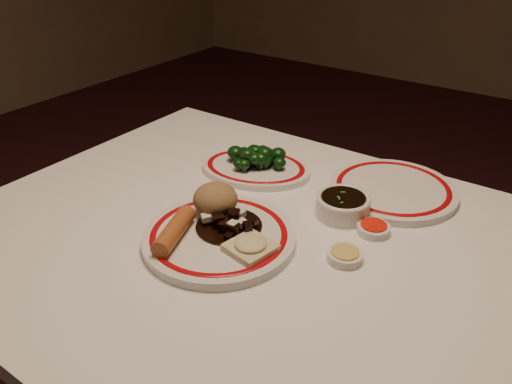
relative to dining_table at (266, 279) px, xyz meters
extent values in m
cube|color=white|center=(0.00, 0.00, 0.07)|extent=(1.20, 0.90, 0.04)
cylinder|color=black|center=(-0.54, 0.39, -0.30)|extent=(0.06, 0.06, 0.71)
cylinder|color=silver|center=(-0.07, -0.05, 0.10)|extent=(0.35, 0.35, 0.02)
torus|color=#A2080C|center=(-0.07, -0.05, 0.11)|extent=(0.30, 0.30, 0.00)
ellipsoid|color=olive|center=(-0.12, 0.00, 0.14)|extent=(0.09, 0.09, 0.06)
cylinder|color=#AC5D2A|center=(-0.13, -0.11, 0.13)|extent=(0.07, 0.13, 0.03)
cube|color=beige|center=(0.01, -0.06, 0.12)|extent=(0.09, 0.09, 0.01)
ellipsoid|color=beige|center=(0.01, -0.06, 0.12)|extent=(0.06, 0.06, 0.02)
cylinder|color=black|center=(-0.07, -0.02, 0.11)|extent=(0.13, 0.13, 0.00)
cube|color=black|center=(-0.07, -0.02, 0.12)|extent=(0.02, 0.02, 0.02)
cube|color=black|center=(-0.09, -0.01, 0.12)|extent=(0.01, 0.01, 0.01)
cube|color=black|center=(-0.05, -0.03, 0.12)|extent=(0.02, 0.02, 0.01)
cube|color=black|center=(-0.06, -0.04, 0.12)|extent=(0.03, 0.03, 0.02)
cube|color=black|center=(-0.03, 0.00, 0.12)|extent=(0.02, 0.02, 0.01)
cube|color=black|center=(-0.04, -0.06, 0.12)|extent=(0.02, 0.02, 0.01)
cube|color=black|center=(-0.08, -0.04, 0.13)|extent=(0.03, 0.03, 0.02)
cube|color=black|center=(-0.04, -0.04, 0.13)|extent=(0.02, 0.02, 0.02)
cube|color=black|center=(-0.07, -0.03, 0.12)|extent=(0.02, 0.02, 0.02)
cube|color=black|center=(-0.02, -0.03, 0.13)|extent=(0.02, 0.02, 0.02)
cube|color=black|center=(-0.06, -0.02, 0.13)|extent=(0.03, 0.03, 0.02)
cube|color=beige|center=(-0.04, -0.02, 0.12)|extent=(0.02, 0.02, 0.01)
cube|color=beige|center=(-0.11, -0.05, 0.13)|extent=(0.02, 0.02, 0.01)
cube|color=beige|center=(-0.05, -0.04, 0.13)|extent=(0.02, 0.02, 0.01)
cube|color=beige|center=(-0.06, 0.00, 0.13)|extent=(0.02, 0.02, 0.01)
torus|color=#A2080C|center=(-0.18, 0.22, 0.11)|extent=(0.28, 0.28, 0.00)
cylinder|color=#23471C|center=(-0.18, 0.24, 0.11)|extent=(0.01, 0.01, 0.01)
ellipsoid|color=black|center=(-0.18, 0.24, 0.13)|extent=(0.03, 0.03, 0.03)
cylinder|color=#23471C|center=(-0.18, 0.21, 0.11)|extent=(0.01, 0.01, 0.01)
ellipsoid|color=black|center=(-0.18, 0.21, 0.12)|extent=(0.03, 0.03, 0.02)
cylinder|color=#23471C|center=(-0.19, 0.21, 0.11)|extent=(0.01, 0.01, 0.01)
ellipsoid|color=black|center=(-0.19, 0.21, 0.13)|extent=(0.04, 0.04, 0.03)
cylinder|color=#23471C|center=(-0.19, 0.22, 0.11)|extent=(0.01, 0.01, 0.01)
ellipsoid|color=black|center=(-0.19, 0.22, 0.12)|extent=(0.03, 0.03, 0.02)
cylinder|color=#23471C|center=(-0.23, 0.21, 0.11)|extent=(0.01, 0.01, 0.01)
ellipsoid|color=black|center=(-0.23, 0.21, 0.13)|extent=(0.04, 0.04, 0.03)
cylinder|color=#23471C|center=(-0.22, 0.23, 0.11)|extent=(0.01, 0.01, 0.01)
ellipsoid|color=black|center=(-0.22, 0.23, 0.12)|extent=(0.03, 0.03, 0.02)
cylinder|color=#23471C|center=(-0.15, 0.23, 0.11)|extent=(0.01, 0.01, 0.01)
ellipsoid|color=black|center=(-0.15, 0.23, 0.13)|extent=(0.04, 0.04, 0.03)
cylinder|color=#23471C|center=(-0.21, 0.22, 0.11)|extent=(0.01, 0.01, 0.01)
ellipsoid|color=black|center=(-0.21, 0.22, 0.13)|extent=(0.04, 0.04, 0.03)
cylinder|color=#23471C|center=(-0.19, 0.18, 0.11)|extent=(0.01, 0.01, 0.01)
ellipsoid|color=black|center=(-0.19, 0.18, 0.12)|extent=(0.03, 0.03, 0.02)
cylinder|color=#23471C|center=(-0.18, 0.22, 0.11)|extent=(0.01, 0.01, 0.02)
ellipsoid|color=black|center=(-0.18, 0.22, 0.13)|extent=(0.03, 0.03, 0.03)
cylinder|color=#23471C|center=(-0.17, 0.25, 0.11)|extent=(0.01, 0.01, 0.01)
ellipsoid|color=black|center=(-0.17, 0.25, 0.13)|extent=(0.03, 0.03, 0.03)
cylinder|color=#23471C|center=(-0.15, 0.22, 0.11)|extent=(0.01, 0.01, 0.01)
ellipsoid|color=black|center=(-0.15, 0.22, 0.13)|extent=(0.04, 0.04, 0.03)
cylinder|color=#23471C|center=(-0.16, 0.21, 0.11)|extent=(0.01, 0.01, 0.02)
ellipsoid|color=black|center=(-0.16, 0.21, 0.13)|extent=(0.04, 0.04, 0.03)
cylinder|color=#23471C|center=(-0.18, 0.18, 0.11)|extent=(0.01, 0.01, 0.01)
ellipsoid|color=black|center=(-0.18, 0.18, 0.13)|extent=(0.03, 0.03, 0.02)
cylinder|color=#23471C|center=(-0.16, 0.26, 0.11)|extent=(0.01, 0.01, 0.01)
ellipsoid|color=black|center=(-0.16, 0.26, 0.12)|extent=(0.03, 0.03, 0.02)
cylinder|color=#23471C|center=(-0.14, 0.26, 0.11)|extent=(0.01, 0.01, 0.01)
ellipsoid|color=black|center=(-0.14, 0.26, 0.13)|extent=(0.04, 0.04, 0.03)
cylinder|color=#23471C|center=(-0.12, 0.23, 0.11)|extent=(0.01, 0.01, 0.01)
ellipsoid|color=black|center=(-0.12, 0.23, 0.13)|extent=(0.03, 0.03, 0.02)
cylinder|color=#23471C|center=(-0.14, 0.25, 0.11)|extent=(0.01, 0.01, 0.01)
ellipsoid|color=black|center=(-0.14, 0.25, 0.13)|extent=(0.03, 0.03, 0.03)
cylinder|color=#23471C|center=(-0.15, 0.23, 0.11)|extent=(0.01, 0.01, 0.01)
ellipsoid|color=black|center=(-0.15, 0.23, 0.13)|extent=(0.04, 0.04, 0.03)
cylinder|color=#23471C|center=(-0.19, 0.19, 0.11)|extent=(0.01, 0.01, 0.01)
ellipsoid|color=black|center=(-0.19, 0.19, 0.13)|extent=(0.03, 0.03, 0.02)
cylinder|color=#23471C|center=(-0.17, 0.22, 0.11)|extent=(0.01, 0.01, 0.01)
ellipsoid|color=black|center=(-0.17, 0.22, 0.13)|extent=(0.03, 0.03, 0.02)
cylinder|color=#23471C|center=(-0.17, 0.21, 0.11)|extent=(0.01, 0.01, 0.01)
ellipsoid|color=black|center=(-0.17, 0.21, 0.13)|extent=(0.03, 0.03, 0.02)
ellipsoid|color=black|center=(-0.19, 0.23, 0.14)|extent=(0.04, 0.04, 0.03)
ellipsoid|color=black|center=(-0.18, 0.22, 0.15)|extent=(0.03, 0.03, 0.02)
ellipsoid|color=black|center=(-0.17, 0.23, 0.14)|extent=(0.03, 0.03, 0.02)
ellipsoid|color=black|center=(-0.19, 0.20, 0.14)|extent=(0.03, 0.03, 0.03)
ellipsoid|color=black|center=(-0.15, 0.22, 0.14)|extent=(0.04, 0.04, 0.03)
ellipsoid|color=black|center=(-0.18, 0.21, 0.14)|extent=(0.03, 0.03, 0.03)
ellipsoid|color=black|center=(-0.16, 0.23, 0.14)|extent=(0.03, 0.03, 0.03)
ellipsoid|color=black|center=(-0.18, 0.22, 0.14)|extent=(0.03, 0.03, 0.03)
ellipsoid|color=black|center=(-0.17, 0.20, 0.14)|extent=(0.03, 0.03, 0.03)
cylinder|color=silver|center=(0.08, 0.16, 0.11)|extent=(0.11, 0.11, 0.04)
cylinder|color=black|center=(0.08, 0.16, 0.13)|extent=(0.09, 0.09, 0.00)
cylinder|color=silver|center=(0.15, 0.14, 0.10)|extent=(0.06, 0.06, 0.02)
cylinder|color=red|center=(0.15, 0.14, 0.11)|extent=(0.05, 0.05, 0.00)
cylinder|color=silver|center=(0.15, 0.03, 0.10)|extent=(0.06, 0.06, 0.02)
cylinder|color=#CCB454|center=(0.15, 0.03, 0.11)|extent=(0.05, 0.05, 0.00)
cylinder|color=silver|center=(0.13, 0.30, 0.10)|extent=(0.29, 0.29, 0.02)
torus|color=#A2080C|center=(0.13, 0.30, 0.11)|extent=(0.25, 0.25, 0.00)
camera|label=1|loc=(0.42, -0.64, 0.64)|focal=35.00mm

